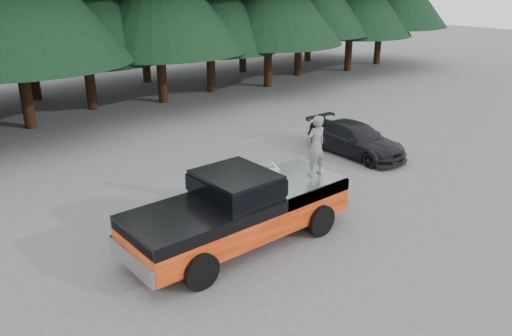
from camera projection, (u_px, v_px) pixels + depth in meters
ground at (257, 246)px, 12.43m from camera, size 120.00×120.00×0.00m
pickup_truck at (240, 219)px, 12.38m from camera, size 6.00×2.04×1.33m
truck_cab at (236, 184)px, 11.97m from camera, size 1.66×1.90×0.59m
air_compressor at (264, 175)px, 12.71m from camera, size 0.82×0.76×0.45m
man_on_bed at (316, 146)px, 13.06m from camera, size 0.62×0.43×1.64m
parked_car at (356, 139)px, 18.69m from camera, size 1.76×4.12×1.18m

